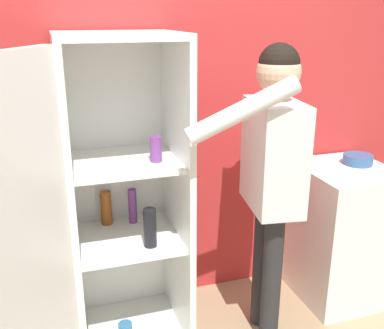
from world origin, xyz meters
The scene contains 5 objects.
wall_back centered at (0.00, 0.98, 1.27)m, with size 7.00×0.06×2.55m.
refrigerator centered at (-0.49, 0.54, 0.89)m, with size 0.97×1.17×1.78m.
person centered at (0.39, 0.39, 1.11)m, with size 0.72×0.58×1.73m.
counter centered at (1.07, 0.62, 0.46)m, with size 0.57×0.62×0.92m.
bowl centered at (1.18, 0.67, 0.95)m, with size 0.19×0.19×0.07m.
Camera 1 is at (-0.73, -1.69, 1.86)m, focal length 42.00 mm.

